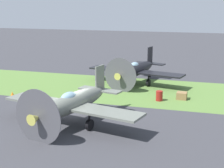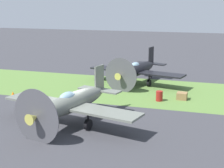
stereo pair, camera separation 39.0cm
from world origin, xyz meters
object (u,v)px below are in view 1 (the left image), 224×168
Objects in this scene: airplane_lead at (73,103)px; runway_marker_cone at (12,94)px; airplane_wingman at (136,69)px; supply_crate at (182,96)px; fuel_drum at (159,96)px.

runway_marker_cone is (8.52, -5.45, -1.41)m from airplane_lead.
airplane_wingman is 13.05m from runway_marker_cone.
runway_marker_cone is (15.38, 3.52, -0.10)m from supply_crate.
fuel_drum is 2.19m from supply_crate.
runway_marker_cone is at bearing 10.11° from fuel_drum.
airplane_wingman is (-1.55, -13.63, -0.05)m from airplane_lead.
airplane_lead is 9.37m from fuel_drum.
airplane_lead is 10.21m from runway_marker_cone.
fuel_drum reaches higher than supply_crate.
runway_marker_cone is at bearing 12.87° from supply_crate.
airplane_wingman is at bearing -59.35° from fuel_drum.
supply_crate is 2.05× the size of runway_marker_cone.
runway_marker_cone is at bearing 52.22° from airplane_wingman.
airplane_lead is at bearing 147.40° from runway_marker_cone.
supply_crate is at bearing -149.54° from fuel_drum.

